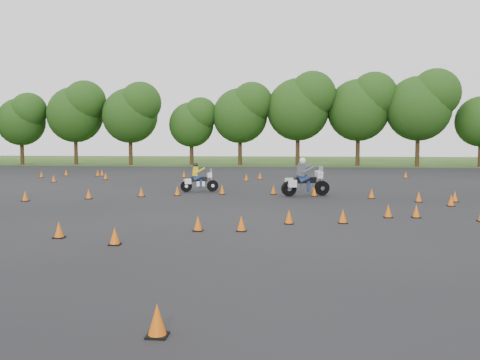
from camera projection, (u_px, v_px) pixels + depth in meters
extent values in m
plane|color=#2D5119|center=(228.00, 227.00, 17.01)|extent=(140.00, 140.00, 0.00)
plane|color=black|center=(244.00, 204.00, 22.97)|extent=(62.00, 62.00, 0.00)
cone|color=#E55D09|center=(41.00, 174.00, 38.87)|extent=(0.26, 0.26, 0.45)
cone|color=#E55D09|center=(177.00, 191.00, 26.46)|extent=(0.26, 0.26, 0.45)
cone|color=#E55D09|center=(343.00, 217.00, 17.73)|extent=(0.26, 0.26, 0.45)
cone|color=#E55D09|center=(451.00, 201.00, 22.27)|extent=(0.26, 0.26, 0.45)
cone|color=#E55D09|center=(157.00, 321.00, 7.55)|extent=(0.26, 0.26, 0.45)
cone|color=#E55D09|center=(419.00, 197.00, 23.72)|extent=(0.26, 0.26, 0.45)
cone|color=#E55D09|center=(106.00, 176.00, 36.91)|extent=(0.26, 0.26, 0.45)
cone|color=#E55D09|center=(246.00, 177.00, 35.78)|extent=(0.26, 0.26, 0.45)
cone|color=#E55D09|center=(455.00, 197.00, 23.81)|extent=(0.26, 0.26, 0.45)
cone|color=#E55D09|center=(54.00, 179.00, 34.62)|extent=(0.26, 0.26, 0.45)
cone|color=#E55D09|center=(59.00, 230.00, 15.09)|extent=(0.26, 0.26, 0.45)
cone|color=#E55D09|center=(66.00, 173.00, 40.68)|extent=(0.26, 0.26, 0.45)
cone|color=#E55D09|center=(260.00, 176.00, 37.28)|extent=(0.26, 0.26, 0.45)
cone|color=#E55D09|center=(184.00, 174.00, 38.93)|extent=(0.26, 0.26, 0.45)
cone|color=#E55D09|center=(372.00, 194.00, 25.13)|extent=(0.26, 0.26, 0.45)
cone|color=#E55D09|center=(388.00, 211.00, 19.01)|extent=(0.26, 0.26, 0.45)
cone|color=#E55D09|center=(98.00, 173.00, 40.33)|extent=(0.26, 0.26, 0.45)
cone|color=#E55D09|center=(222.00, 190.00, 27.10)|extent=(0.26, 0.26, 0.45)
cone|color=#E55D09|center=(241.00, 224.00, 16.21)|extent=(0.26, 0.26, 0.45)
cone|color=#E55D09|center=(25.00, 196.00, 24.03)|extent=(0.26, 0.26, 0.45)
cone|color=#E55D09|center=(89.00, 194.00, 24.94)|extent=(0.26, 0.26, 0.45)
cone|color=#E55D09|center=(289.00, 217.00, 17.60)|extent=(0.26, 0.26, 0.45)
cone|color=#E55D09|center=(115.00, 236.00, 14.10)|extent=(0.26, 0.26, 0.45)
cone|color=#E55D09|center=(314.00, 192.00, 26.13)|extent=(0.26, 0.26, 0.45)
cone|color=#E55D09|center=(416.00, 211.00, 18.99)|extent=(0.26, 0.26, 0.45)
cone|color=#E55D09|center=(406.00, 175.00, 38.52)|extent=(0.26, 0.26, 0.45)
cone|color=#E55D09|center=(102.00, 173.00, 40.61)|extent=(0.26, 0.26, 0.45)
cone|color=#E55D09|center=(141.00, 192.00, 25.90)|extent=(0.26, 0.26, 0.45)
cone|color=#E55D09|center=(198.00, 224.00, 16.25)|extent=(0.26, 0.26, 0.45)
cone|color=#E55D09|center=(273.00, 190.00, 27.02)|extent=(0.26, 0.26, 0.45)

